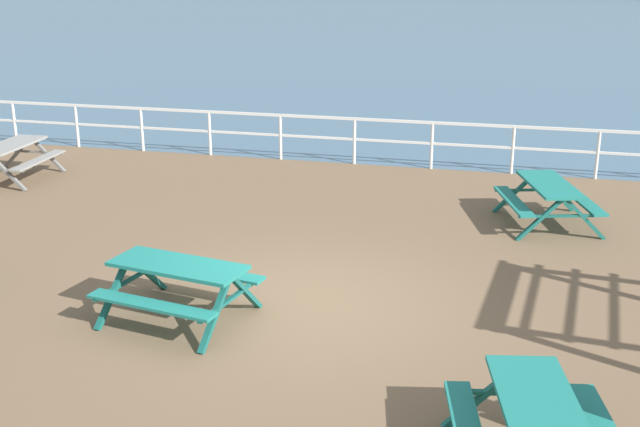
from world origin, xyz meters
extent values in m
cube|color=brown|center=(0.00, 0.00, -0.10)|extent=(30.00, 24.00, 0.20)
cube|color=#476B84|center=(0.00, 52.75, 0.00)|extent=(142.00, 90.00, 0.01)
cube|color=white|center=(0.00, 7.75, 1.05)|extent=(23.00, 0.06, 0.06)
cube|color=white|center=(0.00, 7.75, 0.58)|extent=(23.00, 0.05, 0.05)
cylinder|color=white|center=(-9.73, 7.75, 0.53)|extent=(0.07, 0.07, 1.05)
cylinder|color=white|center=(-7.96, 7.75, 0.53)|extent=(0.07, 0.07, 1.05)
cylinder|color=white|center=(-6.19, 7.75, 0.53)|extent=(0.07, 0.07, 1.05)
cylinder|color=white|center=(-4.42, 7.75, 0.53)|extent=(0.07, 0.07, 1.05)
cylinder|color=white|center=(-2.65, 7.75, 0.53)|extent=(0.07, 0.07, 1.05)
cylinder|color=white|center=(-0.88, 7.75, 0.53)|extent=(0.07, 0.07, 1.05)
cylinder|color=white|center=(0.88, 7.75, 0.53)|extent=(0.07, 0.07, 1.05)
cylinder|color=white|center=(2.65, 7.75, 0.53)|extent=(0.07, 0.07, 1.05)
cylinder|color=white|center=(4.42, 7.75, 0.53)|extent=(0.07, 0.07, 1.05)
cube|color=#1E7A70|center=(-1.45, -0.87, 0.75)|extent=(1.89, 1.00, 0.05)
cube|color=#1E7A70|center=(-1.34, -0.26, 0.45)|extent=(1.82, 0.57, 0.04)
cube|color=#1E7A70|center=(-1.55, -1.48, 0.45)|extent=(1.82, 0.57, 0.04)
cube|color=#165B54|center=(-0.61, -0.64, 0.38)|extent=(0.22, 0.79, 0.79)
cube|color=#165B54|center=(-0.74, -1.38, 0.38)|extent=(0.22, 0.79, 0.79)
cube|color=#165B54|center=(-0.68, -1.01, 0.42)|extent=(0.32, 1.49, 0.04)
cube|color=#165B54|center=(-2.15, -0.36, 0.38)|extent=(0.22, 0.79, 0.79)
cube|color=#165B54|center=(-2.28, -1.10, 0.38)|extent=(0.22, 0.79, 0.79)
cube|color=#165B54|center=(-2.21, -0.73, 0.42)|extent=(0.32, 1.49, 0.04)
cube|color=gray|center=(-7.72, 4.67, 0.75)|extent=(0.76, 1.82, 0.05)
cube|color=gray|center=(-7.10, 4.69, 0.45)|extent=(0.32, 1.81, 0.04)
cube|color=slate|center=(-8.12, 5.44, 0.38)|extent=(0.79, 0.11, 0.79)
cube|color=slate|center=(-7.37, 5.46, 0.38)|extent=(0.79, 0.11, 0.79)
cube|color=slate|center=(-7.74, 5.45, 0.42)|extent=(1.50, 0.11, 0.04)
cube|color=slate|center=(-7.31, 3.91, 0.38)|extent=(0.79, 0.11, 0.79)
cube|color=#1E7A70|center=(3.34, 4.30, 0.75)|extent=(1.18, 1.92, 0.05)
cube|color=#1E7A70|center=(2.74, 4.12, 0.45)|extent=(0.76, 1.80, 0.04)
cube|color=#1E7A70|center=(3.93, 4.48, 0.45)|extent=(0.76, 1.80, 0.04)
cube|color=#165B54|center=(2.76, 4.94, 0.38)|extent=(0.78, 0.30, 0.79)
cube|color=#165B54|center=(3.48, 5.16, 0.38)|extent=(0.78, 0.30, 0.79)
cube|color=#165B54|center=(3.12, 5.05, 0.42)|extent=(1.45, 0.49, 0.04)
cube|color=#165B54|center=(3.20, 3.45, 0.38)|extent=(0.78, 0.30, 0.79)
cube|color=#165B54|center=(3.92, 3.66, 0.38)|extent=(0.78, 0.30, 0.79)
cube|color=#165B54|center=(3.56, 3.55, 0.42)|extent=(1.45, 0.49, 0.04)
cube|color=#1E7A70|center=(3.09, -3.23, 0.75)|extent=(1.05, 1.90, 0.05)
cube|color=#165B54|center=(2.57, -2.54, 0.38)|extent=(0.79, 0.24, 0.79)
cube|color=#165B54|center=(3.30, -2.39, 0.38)|extent=(0.79, 0.24, 0.79)
cube|color=#165B54|center=(2.93, -2.47, 0.42)|extent=(1.48, 0.36, 0.04)
camera|label=1|loc=(2.69, -9.76, 4.59)|focal=44.73mm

